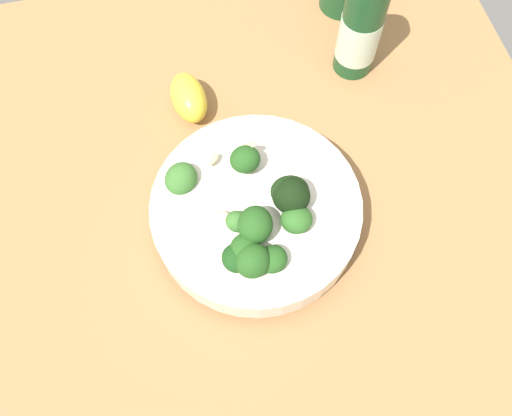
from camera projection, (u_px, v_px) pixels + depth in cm
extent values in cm
cube|color=#996D42|center=(273.00, 180.00, 64.80)|extent=(70.86, 70.86, 3.48)
cylinder|color=silver|center=(256.00, 220.00, 59.91)|extent=(12.59, 12.59, 1.27)
cylinder|color=silver|center=(256.00, 211.00, 57.61)|extent=(22.89, 22.89, 3.80)
cylinder|color=beige|center=(256.00, 205.00, 56.25)|extent=(18.42, 18.42, 0.80)
cylinder|color=#589D47|center=(272.00, 264.00, 53.79)|extent=(1.32, 1.32, 1.23)
ellipsoid|color=#23511C|center=(273.00, 259.00, 52.46)|extent=(3.59, 3.81, 3.95)
cylinder|color=#589D47|center=(255.00, 231.00, 54.15)|extent=(1.92, 1.86, 1.13)
ellipsoid|color=#23511C|center=(255.00, 225.00, 52.64)|extent=(5.29, 5.37, 4.53)
cylinder|color=#589D47|center=(299.00, 224.00, 55.15)|extent=(1.56, 1.66, 1.22)
ellipsoid|color=#2D6023|center=(300.00, 219.00, 53.91)|extent=(4.72, 4.88, 4.06)
cylinder|color=#2F662B|center=(237.00, 263.00, 53.83)|extent=(1.80, 1.68, 1.48)
ellipsoid|color=#194216|center=(237.00, 258.00, 52.36)|extent=(4.97, 4.51, 3.81)
cylinder|color=#589D47|center=(253.00, 267.00, 53.55)|extent=(2.17, 2.06, 1.99)
ellipsoid|color=#23511C|center=(253.00, 261.00, 51.79)|extent=(5.26, 5.48, 4.82)
cylinder|color=#2F662B|center=(294.00, 202.00, 55.72)|extent=(1.91, 1.86, 1.33)
ellipsoid|color=black|center=(295.00, 195.00, 54.15)|extent=(5.98, 6.30, 5.14)
cylinder|color=#4A8F3C|center=(245.00, 167.00, 57.81)|extent=(1.49, 1.49, 1.65)
ellipsoid|color=#23511C|center=(245.00, 159.00, 56.21)|extent=(4.44, 4.34, 4.00)
cylinder|color=#2F662B|center=(183.00, 186.00, 58.12)|extent=(1.98, 1.74, 1.85)
ellipsoid|color=#386B2B|center=(181.00, 179.00, 56.54)|extent=(5.61, 5.46, 4.24)
cylinder|color=#2F662B|center=(289.00, 198.00, 55.97)|extent=(1.96, 1.98, 1.67)
ellipsoid|color=black|center=(290.00, 191.00, 54.41)|extent=(4.49, 3.99, 3.48)
cylinder|color=#4A8F3C|center=(238.00, 227.00, 55.41)|extent=(0.93, 0.95, 1.42)
ellipsoid|color=#386B2B|center=(237.00, 221.00, 54.10)|extent=(3.68, 3.53, 2.84)
cylinder|color=#589D47|center=(246.00, 258.00, 54.17)|extent=(1.60, 1.50, 1.63)
ellipsoid|color=#23511C|center=(245.00, 252.00, 52.49)|extent=(4.92, 5.05, 4.84)
ellipsoid|color=#DBBC84|center=(248.00, 236.00, 52.51)|extent=(1.95, 1.24, 0.82)
ellipsoid|color=#DBBC84|center=(249.00, 146.00, 56.18)|extent=(2.07, 1.58, 1.28)
ellipsoid|color=#DBBC84|center=(221.00, 215.00, 54.26)|extent=(2.05, 1.70, 0.88)
ellipsoid|color=#DBBC84|center=(211.00, 156.00, 57.17)|extent=(2.06, 1.92, 0.61)
ellipsoid|color=yellow|center=(189.00, 98.00, 65.15)|extent=(5.12, 7.70, 4.45)
cylinder|color=#194723|center=(361.00, 26.00, 63.54)|extent=(5.09, 5.09, 14.41)
cylinder|color=silver|center=(359.00, 36.00, 65.16)|extent=(5.20, 5.20, 6.31)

